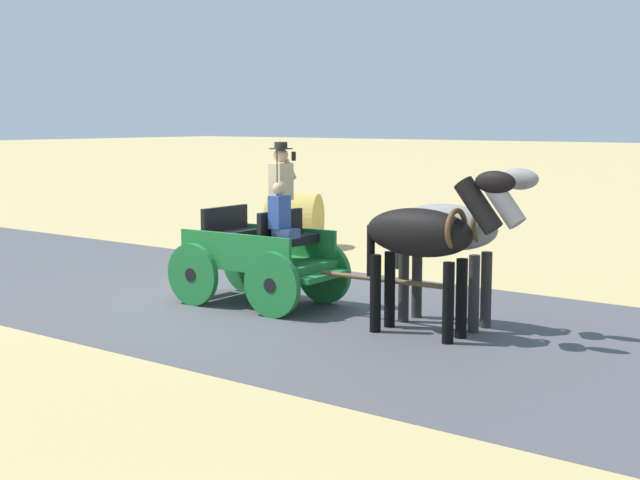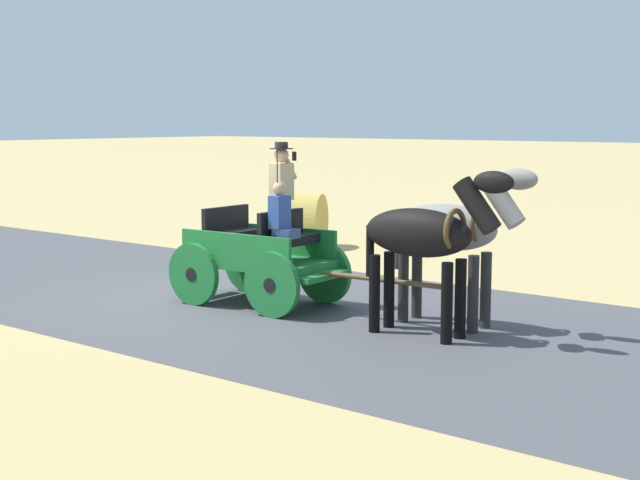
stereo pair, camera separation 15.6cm
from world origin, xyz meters
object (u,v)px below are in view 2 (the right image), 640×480
Objects in this scene: horse_off_side at (425,237)px; horse_drawn_carriage at (263,252)px; horse_near_side at (452,231)px; hay_bale at (298,220)px.

horse_drawn_carriage is at bearing -94.31° from horse_off_side.
hay_bale is (-4.75, -6.73, -0.72)m from horse_near_side.
horse_off_side is 8.75m from hay_bale.
horse_drawn_carriage is 3.76× the size of hay_bale.
horse_near_side is 1.84× the size of hay_bale.
horse_drawn_carriage reaches higher than hay_bale.
horse_drawn_carriage is 2.04× the size of horse_near_side.
horse_off_side is (0.23, 3.04, 0.51)m from horse_drawn_carriage.
hay_bale is (-5.50, -6.77, -0.72)m from horse_off_side.
horse_near_side is at bearing 99.77° from horse_drawn_carriage.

